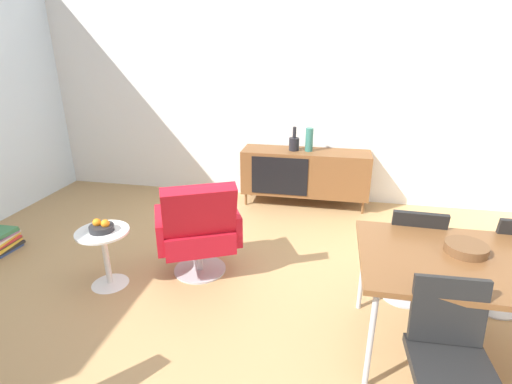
{
  "coord_description": "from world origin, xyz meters",
  "views": [
    {
      "loc": [
        0.66,
        -2.45,
        1.99
      ],
      "look_at": [
        0.07,
        0.56,
        0.81
      ],
      "focal_mm": 27.23,
      "sensor_mm": 36.0,
      "label": 1
    }
  ],
  "objects_px": {
    "vase_cobalt": "(294,143)",
    "wooden_bowl_on_table": "(466,248)",
    "dining_chair_back_left": "(411,250)",
    "fruit_bowl": "(101,227)",
    "side_table_round": "(105,252)",
    "lounge_chair_red": "(198,228)",
    "dining_chair_front_left": "(448,356)",
    "sideboard": "(305,172)",
    "dining_table": "(493,268)",
    "dining_chair_back_right": "(509,259)",
    "vase_sculptural_dark": "(309,140)"
  },
  "relations": [
    {
      "from": "wooden_bowl_on_table",
      "to": "fruit_bowl",
      "type": "relative_size",
      "value": 1.3
    },
    {
      "from": "vase_sculptural_dark",
      "to": "fruit_bowl",
      "type": "relative_size",
      "value": 1.45
    },
    {
      "from": "dining_chair_back_right",
      "to": "fruit_bowl",
      "type": "height_order",
      "value": "dining_chair_back_right"
    },
    {
      "from": "dining_chair_front_left",
      "to": "side_table_round",
      "type": "distance_m",
      "value": 2.65
    },
    {
      "from": "dining_table",
      "to": "dining_chair_back_right",
      "type": "relative_size",
      "value": 1.87
    },
    {
      "from": "dining_chair_back_left",
      "to": "lounge_chair_red",
      "type": "distance_m",
      "value": 1.77
    },
    {
      "from": "vase_sculptural_dark",
      "to": "lounge_chair_red",
      "type": "bearing_deg",
      "value": -114.07
    },
    {
      "from": "dining_chair_front_left",
      "to": "dining_chair_back_left",
      "type": "distance_m",
      "value": 1.12
    },
    {
      "from": "dining_chair_front_left",
      "to": "fruit_bowl",
      "type": "xyz_separation_m",
      "value": [
        -2.5,
        0.87,
        0.09
      ]
    },
    {
      "from": "fruit_bowl",
      "to": "dining_chair_back_left",
      "type": "bearing_deg",
      "value": 5.71
    },
    {
      "from": "vase_cobalt",
      "to": "dining_chair_back_right",
      "type": "relative_size",
      "value": 0.35
    },
    {
      "from": "vase_sculptural_dark",
      "to": "side_table_round",
      "type": "bearing_deg",
      "value": -126.04
    },
    {
      "from": "side_table_round",
      "to": "dining_chair_back_left",
      "type": "bearing_deg",
      "value": 5.73
    },
    {
      "from": "vase_cobalt",
      "to": "dining_chair_back_right",
      "type": "xyz_separation_m",
      "value": [
        1.83,
        -1.9,
        -0.34
      ]
    },
    {
      "from": "lounge_chair_red",
      "to": "fruit_bowl",
      "type": "distance_m",
      "value": 0.8
    },
    {
      "from": "sideboard",
      "to": "dining_chair_front_left",
      "type": "height_order",
      "value": "dining_chair_front_left"
    },
    {
      "from": "lounge_chair_red",
      "to": "side_table_round",
      "type": "bearing_deg",
      "value": -157.8
    },
    {
      "from": "dining_chair_back_left",
      "to": "fruit_bowl",
      "type": "xyz_separation_m",
      "value": [
        -2.5,
        -0.25,
        0.09
      ]
    },
    {
      "from": "dining_chair_back_left",
      "to": "fruit_bowl",
      "type": "distance_m",
      "value": 2.52
    },
    {
      "from": "vase_sculptural_dark",
      "to": "fruit_bowl",
      "type": "bearing_deg",
      "value": -126.05
    },
    {
      "from": "dining_table",
      "to": "lounge_chair_red",
      "type": "xyz_separation_m",
      "value": [
        -2.12,
        0.61,
        -0.23
      ]
    },
    {
      "from": "dining_chair_back_left",
      "to": "sideboard",
      "type": "bearing_deg",
      "value": 117.27
    },
    {
      "from": "side_table_round",
      "to": "fruit_bowl",
      "type": "distance_m",
      "value": 0.23
    },
    {
      "from": "vase_cobalt",
      "to": "side_table_round",
      "type": "bearing_deg",
      "value": -122.66
    },
    {
      "from": "dining_chair_back_left",
      "to": "dining_chair_back_right",
      "type": "bearing_deg",
      "value": -0.0
    },
    {
      "from": "dining_chair_back_right",
      "to": "side_table_round",
      "type": "distance_m",
      "value": 3.22
    },
    {
      "from": "sideboard",
      "to": "dining_table",
      "type": "height_order",
      "value": "dining_table"
    },
    {
      "from": "sideboard",
      "to": "dining_table",
      "type": "distance_m",
      "value": 2.8
    },
    {
      "from": "fruit_bowl",
      "to": "wooden_bowl_on_table",
      "type": "bearing_deg",
      "value": -4.56
    },
    {
      "from": "wooden_bowl_on_table",
      "to": "dining_chair_back_right",
      "type": "distance_m",
      "value": 0.74
    },
    {
      "from": "side_table_round",
      "to": "dining_table",
      "type": "bearing_deg",
      "value": -6.14
    },
    {
      "from": "sideboard",
      "to": "side_table_round",
      "type": "relative_size",
      "value": 3.08
    },
    {
      "from": "dining_chair_back_right",
      "to": "dining_chair_back_left",
      "type": "distance_m",
      "value": 0.7
    },
    {
      "from": "vase_sculptural_dark",
      "to": "wooden_bowl_on_table",
      "type": "relative_size",
      "value": 1.11
    },
    {
      "from": "wooden_bowl_on_table",
      "to": "lounge_chair_red",
      "type": "xyz_separation_m",
      "value": [
        -1.98,
        0.52,
        -0.3
      ]
    },
    {
      "from": "wooden_bowl_on_table",
      "to": "vase_sculptural_dark",
      "type": "bearing_deg",
      "value": 116.06
    },
    {
      "from": "vase_sculptural_dark",
      "to": "wooden_bowl_on_table",
      "type": "xyz_separation_m",
      "value": [
        1.16,
        -2.36,
        -0.09
      ]
    },
    {
      "from": "dining_chair_back_right",
      "to": "fruit_bowl",
      "type": "bearing_deg",
      "value": -175.53
    },
    {
      "from": "dining_chair_front_left",
      "to": "fruit_bowl",
      "type": "bearing_deg",
      "value": 160.9
    },
    {
      "from": "lounge_chair_red",
      "to": "fruit_bowl",
      "type": "xyz_separation_m",
      "value": [
        -0.74,
        -0.3,
        0.09
      ]
    },
    {
      "from": "side_table_round",
      "to": "fruit_bowl",
      "type": "relative_size",
      "value": 2.6
    },
    {
      "from": "dining_chair_back_left",
      "to": "lounge_chair_red",
      "type": "height_order",
      "value": "lounge_chair_red"
    },
    {
      "from": "vase_sculptural_dark",
      "to": "lounge_chair_red",
      "type": "xyz_separation_m",
      "value": [
        -0.83,
        -1.85,
        -0.4
      ]
    },
    {
      "from": "wooden_bowl_on_table",
      "to": "dining_chair_back_left",
      "type": "xyz_separation_m",
      "value": [
        -0.21,
        0.47,
        -0.3
      ]
    },
    {
      "from": "dining_chair_back_left",
      "to": "fruit_bowl",
      "type": "relative_size",
      "value": 4.28
    },
    {
      "from": "dining_chair_back_right",
      "to": "lounge_chair_red",
      "type": "relative_size",
      "value": 0.9
    },
    {
      "from": "sideboard",
      "to": "fruit_bowl",
      "type": "relative_size",
      "value": 8.0
    },
    {
      "from": "vase_cobalt",
      "to": "wooden_bowl_on_table",
      "type": "distance_m",
      "value": 2.72
    },
    {
      "from": "dining_chair_back_left",
      "to": "dining_chair_front_left",
      "type": "bearing_deg",
      "value": -89.99
    },
    {
      "from": "dining_table",
      "to": "dining_chair_front_left",
      "type": "xyz_separation_m",
      "value": [
        -0.35,
        -0.56,
        -0.23
      ]
    }
  ]
}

